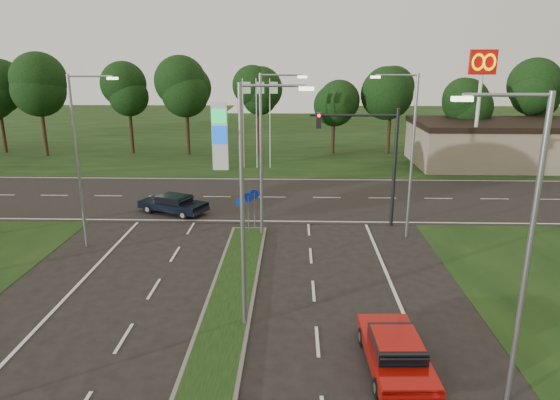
{
  "coord_description": "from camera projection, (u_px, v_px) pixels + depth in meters",
  "views": [
    {
      "loc": [
        2.63,
        -10.78,
        9.81
      ],
      "look_at": [
        1.84,
        15.68,
        2.2
      ],
      "focal_mm": 32.0,
      "sensor_mm": 36.0,
      "label": 1
    }
  ],
  "objects": [
    {
      "name": "streetlight_right_near",
      "position": [
        523.0,
        240.0,
        13.41
      ],
      "size": [
        2.53,
        0.22,
        9.0
      ],
      "rotation": [
        0.0,
        0.0,
        3.14
      ],
      "color": "gray",
      "rests_on": "ground"
    },
    {
      "name": "streetlight_right_far",
      "position": [
        409.0,
        148.0,
        26.86
      ],
      "size": [
        2.53,
        0.22,
        9.0
      ],
      "rotation": [
        0.0,
        0.0,
        3.14
      ],
      "color": "gray",
      "rests_on": "ground"
    },
    {
      "name": "red_sedan",
      "position": [
        396.0,
        352.0,
        16.1
      ],
      "size": [
        1.97,
        4.47,
        1.21
      ],
      "rotation": [
        0.0,
        0.0,
        0.04
      ],
      "color": "#9D0D08",
      "rests_on": "ground"
    },
    {
      "name": "cross_road",
      "position": [
        258.0,
        197.0,
        36.19
      ],
      "size": [
        160.0,
        12.0,
        0.02
      ],
      "primitive_type": "cube",
      "color": "black",
      "rests_on": "ground"
    },
    {
      "name": "treeline_far",
      "position": [
        270.0,
        88.0,
        49.61
      ],
      "size": [
        6.0,
        6.0,
        9.9
      ],
      "color": "black",
      "rests_on": "ground"
    },
    {
      "name": "gas_pylon",
      "position": [
        222.0,
        135.0,
        44.11
      ],
      "size": [
        5.8,
        1.26,
        8.0
      ],
      "color": "silver",
      "rests_on": "ground"
    },
    {
      "name": "verge_far",
      "position": [
        275.0,
        134.0,
        65.97
      ],
      "size": [
        160.0,
        50.0,
        0.02
      ],
      "primitive_type": "cube",
      "color": "black",
      "rests_on": "ground"
    },
    {
      "name": "median_signs",
      "position": [
        248.0,
        204.0,
        28.42
      ],
      "size": [
        1.16,
        1.76,
        2.38
      ],
      "color": "gray",
      "rests_on": "ground"
    },
    {
      "name": "commercial_building",
      "position": [
        502.0,
        144.0,
        46.54
      ],
      "size": [
        16.0,
        9.0,
        4.0
      ],
      "primitive_type": "cube",
      "color": "gray",
      "rests_on": "ground"
    },
    {
      "name": "streetlight_median_near",
      "position": [
        248.0,
        197.0,
        17.47
      ],
      "size": [
        2.53,
        0.22,
        9.0
      ],
      "color": "gray",
      "rests_on": "ground"
    },
    {
      "name": "navy_sedan",
      "position": [
        173.0,
        204.0,
        32.31
      ],
      "size": [
        4.73,
        3.45,
        1.21
      ],
      "rotation": [
        0.0,
        0.0,
        1.14
      ],
      "color": "black",
      "rests_on": "ground"
    },
    {
      "name": "median_kerb",
      "position": [
        216.0,
        355.0,
        16.96
      ],
      "size": [
        2.0,
        26.0,
        0.12
      ],
      "primitive_type": "cube",
      "color": "slate",
      "rests_on": "ground"
    },
    {
      "name": "streetlight_median_far",
      "position": [
        265.0,
        147.0,
        27.08
      ],
      "size": [
        2.53,
        0.22,
        9.0
      ],
      "color": "gray",
      "rests_on": "ground"
    },
    {
      "name": "mcdonalds_sign",
      "position": [
        481.0,
        80.0,
        41.13
      ],
      "size": [
        2.2,
        0.47,
        10.4
      ],
      "color": "silver",
      "rests_on": "ground"
    },
    {
      "name": "traffic_signal",
      "position": [
        373.0,
        149.0,
        28.94
      ],
      "size": [
        5.1,
        0.42,
        7.0
      ],
      "color": "black",
      "rests_on": "ground"
    },
    {
      "name": "streetlight_left_far",
      "position": [
        80.0,
        153.0,
        25.42
      ],
      "size": [
        2.53,
        0.22,
        9.0
      ],
      "color": "gray",
      "rests_on": "ground"
    }
  ]
}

